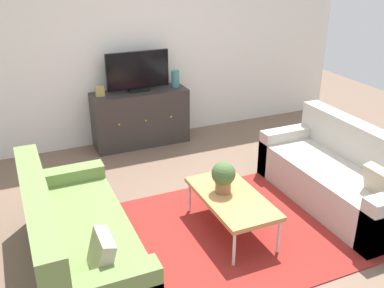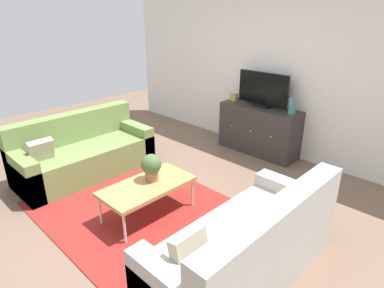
{
  "view_description": "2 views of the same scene",
  "coord_description": "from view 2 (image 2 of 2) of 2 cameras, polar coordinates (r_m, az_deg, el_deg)",
  "views": [
    {
      "loc": [
        -1.74,
        -3.29,
        2.54
      ],
      "look_at": [
        0.0,
        0.65,
        0.63
      ],
      "focal_mm": 41.5,
      "sensor_mm": 36.0,
      "label": 1
    },
    {
      "loc": [
        2.63,
        -2.03,
        2.17
      ],
      "look_at": [
        0.0,
        0.65,
        0.63
      ],
      "focal_mm": 30.57,
      "sensor_mm": 36.0,
      "label": 2
    }
  ],
  "objects": [
    {
      "name": "ground_plane",
      "position": [
        3.97,
        -6.75,
        -11.01
      ],
      "size": [
        10.0,
        10.0,
        0.0
      ],
      "primitive_type": "plane",
      "color": "brown"
    },
    {
      "name": "wall_back",
      "position": [
        5.34,
        14.73,
        12.8
      ],
      "size": [
        6.4,
        0.12,
        2.7
      ],
      "primitive_type": "cube",
      "color": "silver",
      "rests_on": "ground_plane"
    },
    {
      "name": "area_rug",
      "position": [
        3.89,
        -8.5,
        -11.76
      ],
      "size": [
        2.5,
        1.9,
        0.01
      ],
      "primitive_type": "cube",
      "color": "maroon",
      "rests_on": "ground_plane"
    },
    {
      "name": "couch_left_side",
      "position": [
        4.87,
        -18.62,
        -1.68
      ],
      "size": [
        0.8,
        1.85,
        0.84
      ],
      "color": "olive",
      "rests_on": "ground_plane"
    },
    {
      "name": "couch_right_side",
      "position": [
        2.95,
        10.11,
        -17.86
      ],
      "size": [
        0.8,
        1.85,
        0.84
      ],
      "color": "#B2ADA3",
      "rests_on": "ground_plane"
    },
    {
      "name": "coffee_table",
      "position": [
        3.67,
        -7.79,
        -7.4
      ],
      "size": [
        0.53,
        1.03,
        0.39
      ],
      "color": "#B7844C",
      "rests_on": "ground_plane"
    },
    {
      "name": "potted_plant",
      "position": [
        3.66,
        -7.14,
        -3.86
      ],
      "size": [
        0.23,
        0.23,
        0.31
      ],
      "color": "#936042",
      "rests_on": "coffee_table"
    },
    {
      "name": "tv_console",
      "position": [
        5.38,
        11.58,
        2.46
      ],
      "size": [
        1.3,
        0.47,
        0.76
      ],
      "color": "#332D2B",
      "rests_on": "ground_plane"
    },
    {
      "name": "flat_screen_tv",
      "position": [
        5.22,
        12.25,
        9.2
      ],
      "size": [
        0.86,
        0.16,
        0.54
      ],
      "color": "black",
      "rests_on": "tv_console"
    },
    {
      "name": "glass_vase",
      "position": [
        4.99,
        17.11,
        6.33
      ],
      "size": [
        0.11,
        0.11,
        0.23
      ],
      "primitive_type": "cylinder",
      "color": "teal",
      "rests_on": "tv_console"
    },
    {
      "name": "mantel_clock",
      "position": [
        5.54,
        7.34,
        8.14
      ],
      "size": [
        0.11,
        0.07,
        0.13
      ],
      "primitive_type": "cube",
      "color": "tan",
      "rests_on": "tv_console"
    }
  ]
}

